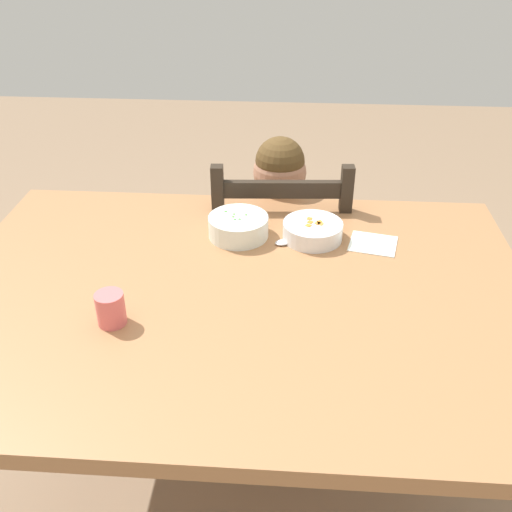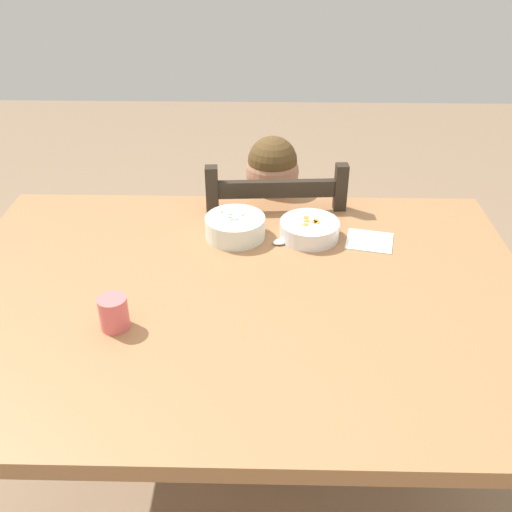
% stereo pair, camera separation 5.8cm
% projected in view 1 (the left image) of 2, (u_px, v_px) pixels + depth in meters
% --- Properties ---
extents(ground_plane, '(8.00, 8.00, 0.00)m').
position_uv_depth(ground_plane, '(241.00, 495.00, 1.82)').
color(ground_plane, '#896E54').
extents(dining_table, '(1.43, 1.02, 0.78)m').
position_uv_depth(dining_table, '(238.00, 322.00, 1.46)').
color(dining_table, '#A26E45').
rests_on(dining_table, ground).
extents(dining_chair, '(0.45, 0.45, 0.92)m').
position_uv_depth(dining_chair, '(278.00, 277.00, 2.06)').
color(dining_chair, black).
rests_on(dining_chair, ground).
extents(child_figure, '(0.32, 0.31, 0.95)m').
position_uv_depth(child_figure, '(278.00, 233.00, 1.96)').
color(child_figure, beige).
rests_on(child_figure, ground).
extents(bowl_of_peas, '(0.17, 0.17, 0.06)m').
position_uv_depth(bowl_of_peas, '(238.00, 226.00, 1.62)').
color(bowl_of_peas, white).
rests_on(bowl_of_peas, dining_table).
extents(bowl_of_carrots, '(0.16, 0.16, 0.05)m').
position_uv_depth(bowl_of_carrots, '(313.00, 230.00, 1.61)').
color(bowl_of_carrots, white).
rests_on(bowl_of_carrots, dining_table).
extents(spoon, '(0.13, 0.07, 0.01)m').
position_uv_depth(spoon, '(290.00, 241.00, 1.60)').
color(spoon, silver).
rests_on(spoon, dining_table).
extents(drinking_cup, '(0.06, 0.06, 0.08)m').
position_uv_depth(drinking_cup, '(111.00, 309.00, 1.29)').
color(drinking_cup, '#E46667').
rests_on(drinking_cup, dining_table).
extents(paper_napkin, '(0.15, 0.14, 0.00)m').
position_uv_depth(paper_napkin, '(373.00, 244.00, 1.59)').
color(paper_napkin, white).
rests_on(paper_napkin, dining_table).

